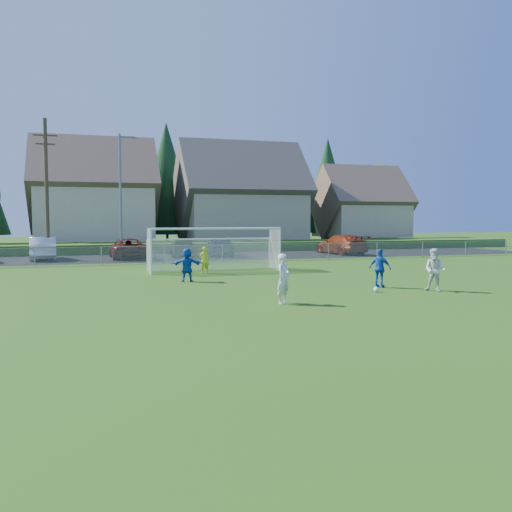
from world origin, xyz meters
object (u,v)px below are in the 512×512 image
at_px(player_white_b, 435,270).
at_px(player_blue_b, 187,265).
at_px(player_white_a, 284,279).
at_px(player_blue_a, 380,268).
at_px(goalkeeper, 204,260).
at_px(soccer_ball, 376,289).
at_px(car_e, 220,246).
at_px(car_c, 128,248).
at_px(soccer_goal, 213,243).
at_px(car_g, 341,244).
at_px(car_b, 43,248).
at_px(car_d, 183,248).

relative_size(player_white_b, player_blue_b, 1.10).
xyz_separation_m(player_white_a, player_blue_a, (5.57, 2.91, -0.05)).
xyz_separation_m(player_white_b, goalkeeper, (-7.58, 9.91, -0.15)).
relative_size(soccer_ball, player_blue_b, 0.14).
relative_size(player_blue_a, car_e, 0.36).
distance_m(soccer_ball, car_c, 23.35).
bearing_deg(player_blue_b, car_e, -96.79).
bearing_deg(soccer_goal, car_e, 74.48).
distance_m(car_e, car_g, 10.21).
relative_size(car_b, car_c, 0.92).
bearing_deg(car_d, car_c, 11.77).
bearing_deg(car_b, soccer_goal, 126.60).
relative_size(soccer_ball, player_white_a, 0.12).
height_order(player_white_a, player_blue_b, player_white_a).
bearing_deg(car_g, car_c, -8.56).
xyz_separation_m(player_blue_a, player_blue_b, (-7.63, 4.69, -0.04)).
relative_size(player_blue_a, car_g, 0.30).
bearing_deg(car_d, player_white_b, 112.41).
bearing_deg(car_d, car_g, -177.14).
distance_m(player_white_b, goalkeeper, 12.48).
height_order(soccer_ball, player_blue_a, player_blue_a).
bearing_deg(player_blue_b, player_blue_a, 160.62).
xyz_separation_m(player_white_a, goalkeeper, (-0.47, 11.08, -0.16)).
relative_size(goalkeeper, car_e, 0.32).
xyz_separation_m(player_blue_a, soccer_goal, (-5.25, 9.40, 0.78)).
height_order(player_blue_a, car_g, player_blue_a).
height_order(player_blue_a, soccer_goal, soccer_goal).
xyz_separation_m(player_white_a, car_e, (3.53, 23.86, -0.10)).
bearing_deg(player_blue_b, player_white_b, 157.18).
bearing_deg(soccer_ball, goalkeeper, 118.63).
distance_m(goalkeeper, car_c, 12.79).
xyz_separation_m(player_white_b, car_c, (-10.74, 22.31, -0.14)).
relative_size(car_e, soccer_goal, 0.63).
height_order(player_white_a, car_e, player_white_a).
distance_m(player_blue_a, player_blue_b, 8.96).
bearing_deg(car_d, car_e, -174.03).
bearing_deg(player_blue_b, car_g, -123.35).
bearing_deg(player_blue_a, car_e, -31.58).
bearing_deg(car_c, car_e, -178.29).
relative_size(player_white_b, car_g, 0.32).
bearing_deg(player_white_a, soccer_goal, 48.16).
xyz_separation_m(car_b, car_g, (23.29, -0.94, -0.01)).
distance_m(goalkeeper, soccer_goal, 1.71).
relative_size(player_blue_b, goalkeeper, 1.09).
distance_m(player_white_b, player_blue_a, 2.32).
xyz_separation_m(car_b, soccer_goal, (9.89, -11.71, 0.81)).
distance_m(car_c, car_d, 4.21).
height_order(soccer_ball, goalkeeper, goalkeeper).
height_order(car_e, soccer_goal, soccer_goal).
relative_size(car_d, car_e, 1.01).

